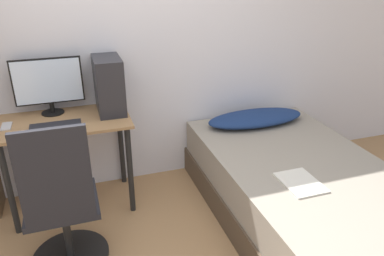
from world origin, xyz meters
TOP-DOWN VIEW (x-y plane):
  - wall_back at (0.00, 1.45)m, footprint 8.00×0.05m
  - desk at (-0.41, 1.15)m, footprint 0.96×0.55m
  - office_chair at (-0.47, 0.46)m, footprint 0.51×0.51m
  - bed at (1.22, 0.43)m, footprint 1.20×1.99m
  - pillow at (1.22, 1.17)m, footprint 0.91×0.36m
  - magazine at (1.04, 0.18)m, footprint 0.24×0.32m
  - monitor at (-0.49, 1.33)m, footprint 0.51×0.17m
  - keyboard at (-0.47, 1.04)m, footprint 0.36×0.12m
  - pc_tower at (-0.05, 1.23)m, footprint 0.20×0.36m
  - phone at (-0.81, 1.16)m, footprint 0.07×0.14m

SIDE VIEW (x-z plane):
  - bed at x=1.22m, z-range 0.00..0.50m
  - office_chair at x=-0.47m, z-range -0.12..0.93m
  - magazine at x=1.04m, z-range 0.50..0.51m
  - pillow at x=1.22m, z-range 0.50..0.61m
  - desk at x=-0.41m, z-range 0.24..1.00m
  - phone at x=-0.81m, z-range 0.76..0.77m
  - keyboard at x=-0.47m, z-range 0.76..0.78m
  - pc_tower at x=-0.05m, z-range 0.76..1.19m
  - monitor at x=-0.49m, z-range 0.78..1.22m
  - wall_back at x=0.00m, z-range 0.00..2.50m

